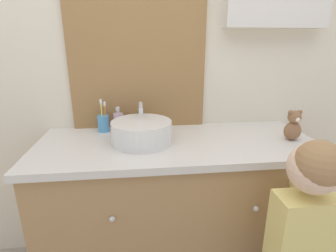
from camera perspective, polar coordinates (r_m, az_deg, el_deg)
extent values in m
cube|color=beige|center=(1.57, 0.50, 15.26)|extent=(3.20, 0.06, 2.50)
cube|color=olive|center=(1.52, -6.78, 18.91)|extent=(0.76, 0.02, 1.20)
cube|color=#B2C1CC|center=(1.51, -6.78, 18.91)|extent=(0.70, 0.01, 1.14)
cube|color=#A37A4C|center=(1.56, 1.89, -18.43)|extent=(1.39, 0.54, 0.80)
cube|color=beige|center=(1.35, 2.07, -4.01)|extent=(1.43, 0.58, 0.03)
sphere|color=silver|center=(1.21, -12.09, -19.18)|extent=(0.02, 0.02, 0.02)
sphere|color=silver|center=(1.31, 18.59, -16.71)|extent=(0.02, 0.02, 0.02)
cylinder|color=silver|center=(1.32, -5.76, -1.31)|extent=(0.30, 0.30, 0.11)
cylinder|color=silver|center=(1.30, -5.83, 0.84)|extent=(0.25, 0.25, 0.01)
cylinder|color=silver|center=(1.48, -5.90, 1.85)|extent=(0.02, 0.02, 0.16)
cylinder|color=silver|center=(1.39, -5.97, 4.28)|extent=(0.02, 0.14, 0.02)
cylinder|color=silver|center=(1.33, -5.91, 3.09)|extent=(0.02, 0.02, 0.02)
sphere|color=white|center=(1.49, -2.66, 0.28)|extent=(0.05, 0.05, 0.05)
cylinder|color=#4C93C6|center=(1.52, -13.88, 0.53)|extent=(0.06, 0.06, 0.09)
cylinder|color=orange|center=(1.51, -13.45, 2.16)|extent=(0.01, 0.01, 0.16)
cube|color=white|center=(1.49, -13.64, 4.71)|extent=(0.01, 0.02, 0.02)
cylinder|color=pink|center=(1.52, -14.14, 2.17)|extent=(0.01, 0.01, 0.15)
cube|color=white|center=(1.51, -14.33, 4.60)|extent=(0.01, 0.02, 0.02)
cylinder|color=#E5CC4C|center=(1.49, -14.20, 2.32)|extent=(0.01, 0.01, 0.18)
cube|color=white|center=(1.47, -14.43, 5.24)|extent=(0.01, 0.02, 0.02)
cylinder|color=#CCA3BC|center=(1.52, -10.69, 0.88)|extent=(0.06, 0.06, 0.10)
cylinder|color=silver|center=(1.50, -10.83, 3.11)|extent=(0.02, 0.02, 0.02)
cube|color=silver|center=(1.49, -10.89, 3.72)|extent=(0.02, 0.03, 0.02)
cube|color=#E0CC70|center=(1.22, 26.82, -21.56)|extent=(0.23, 0.13, 0.40)
sphere|color=beige|center=(1.06, 29.21, -8.07)|extent=(0.18, 0.18, 0.18)
sphere|color=#997047|center=(1.03, 30.00, -7.22)|extent=(0.17, 0.17, 0.17)
cylinder|color=#E0CC70|center=(1.33, 25.67, -11.04)|extent=(0.05, 0.30, 0.05)
cylinder|color=orange|center=(1.43, 22.81, -6.85)|extent=(0.01, 0.05, 0.12)
ellipsoid|color=brown|center=(1.49, 25.45, -0.99)|extent=(0.09, 0.07, 0.10)
sphere|color=brown|center=(1.47, 25.84, 1.76)|extent=(0.07, 0.07, 0.07)
sphere|color=brown|center=(1.45, 25.14, 2.68)|extent=(0.03, 0.03, 0.03)
sphere|color=brown|center=(1.48, 26.78, 2.70)|extent=(0.03, 0.03, 0.03)
sphere|color=silver|center=(1.45, 26.38, 1.27)|extent=(0.02, 0.02, 0.02)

